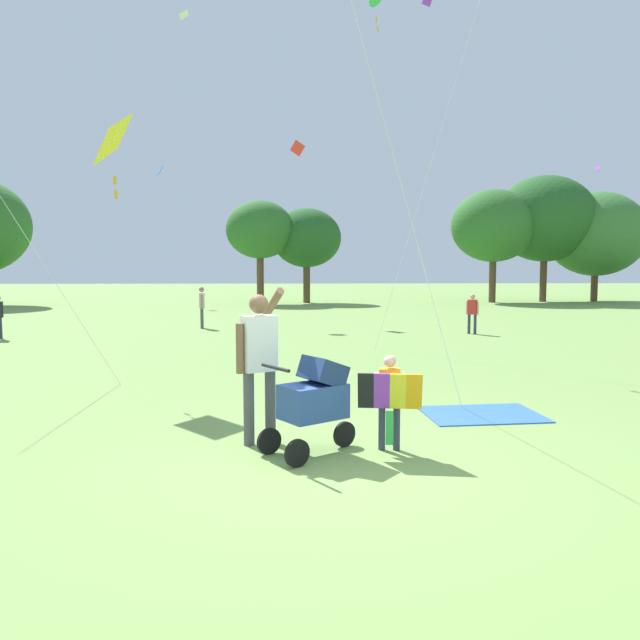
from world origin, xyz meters
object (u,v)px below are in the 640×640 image
object	(u,v)px
child_with_butterfly_kite	(390,394)
person_adult_flyer	(259,354)
kite_green_novelty	(111,144)
stroller	(315,397)
person_sitting_far	(202,304)
person_kid_running	(472,310)
picnic_blanket	(482,414)

from	to	relation	value
child_with_butterfly_kite	person_adult_flyer	bearing A→B (deg)	166.60
person_adult_flyer	kite_green_novelty	distance (m)	5.20
child_with_butterfly_kite	kite_green_novelty	size ratio (longest dim) A/B	0.23
stroller	kite_green_novelty	bearing A→B (deg)	129.05
kite_green_novelty	person_sitting_far	distance (m)	9.68
stroller	person_kid_running	world-z (taller)	person_kid_running
stroller	person_kid_running	bearing A→B (deg)	66.63
child_with_butterfly_kite	person_kid_running	distance (m)	11.83
person_sitting_far	person_kid_running	world-z (taller)	person_sitting_far
kite_green_novelty	person_kid_running	size ratio (longest dim) A/B	3.89
child_with_butterfly_kite	picnic_blanket	size ratio (longest dim) A/B	0.68
person_adult_flyer	stroller	size ratio (longest dim) A/B	1.63
stroller	picnic_blanket	distance (m)	2.84
stroller	kite_green_novelty	size ratio (longest dim) A/B	0.24
person_sitting_far	picnic_blanket	world-z (taller)	person_sitting_far
kite_green_novelty	picnic_blanket	bearing A→B (deg)	-22.81
child_with_butterfly_kite	picnic_blanket	distance (m)	2.21
person_adult_flyer	stroller	distance (m)	0.82
kite_green_novelty	picnic_blanket	distance (m)	7.04
kite_green_novelty	person_kid_running	bearing A→B (deg)	42.46
kite_green_novelty	person_adult_flyer	bearing A→B (deg)	-53.83
person_adult_flyer	person_sitting_far	bearing A→B (deg)	101.43
person_adult_flyer	person_kid_running	bearing A→B (deg)	63.26
stroller	picnic_blanket	world-z (taller)	stroller
person_adult_flyer	person_kid_running	xyz separation A→B (m)	(5.44, 10.79, -0.32)
kite_green_novelty	child_with_butterfly_kite	bearing A→B (deg)	-44.06
person_sitting_far	person_kid_running	bearing A→B (deg)	-13.04
person_sitting_far	picnic_blanket	distance (m)	12.67
child_with_butterfly_kite	stroller	world-z (taller)	stroller
child_with_butterfly_kite	person_sitting_far	xyz separation A→B (m)	(-3.95, 12.97, 0.15)
person_kid_running	picnic_blanket	bearing A→B (deg)	-105.04
child_with_butterfly_kite	stroller	xyz separation A→B (m)	(-0.80, -0.06, -0.01)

